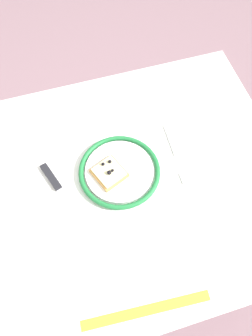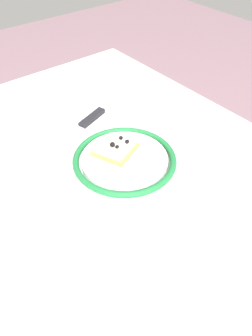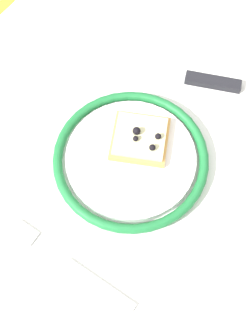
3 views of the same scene
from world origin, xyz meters
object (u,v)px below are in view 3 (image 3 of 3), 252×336
at_px(plate, 131,159).
at_px(pizza_slice_near, 140,138).
at_px(fork, 71,264).
at_px(dining_table, 120,167).
at_px(knife, 193,79).

relative_size(plate, pizza_slice_near, 2.17).
bearing_deg(plate, fork, -176.31).
relative_size(dining_table, pizza_slice_near, 9.35).
relative_size(dining_table, plate, 4.32).
xyz_separation_m(dining_table, knife, (0.16, -0.04, 0.10)).
bearing_deg(fork, plate, 3.69).
height_order(knife, fork, knife).
relative_size(pizza_slice_near, knife, 0.46).
height_order(pizza_slice_near, fork, pizza_slice_near).
distance_m(dining_table, knife, 0.19).
distance_m(pizza_slice_near, fork, 0.21).
distance_m(plate, fork, 0.17).
distance_m(dining_table, fork, 0.22).
bearing_deg(pizza_slice_near, plate, -175.58).
xyz_separation_m(knife, fork, (-0.35, -0.00, -0.00)).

